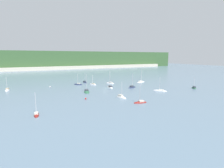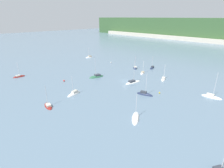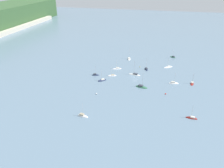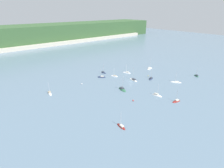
{
  "view_description": "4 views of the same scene",
  "coord_description": "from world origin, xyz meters",
  "views": [
    {
      "loc": [
        -41.98,
        -89.29,
        18.2
      ],
      "look_at": [
        -0.86,
        -9.87,
        3.93
      ],
      "focal_mm": 28.0,
      "sensor_mm": 36.0,
      "label": 1
    },
    {
      "loc": [
        48.33,
        -54.72,
        26.82
      ],
      "look_at": [
        0.47,
        -8.65,
        1.12
      ],
      "focal_mm": 28.0,
      "sensor_mm": 36.0,
      "label": 2
    },
    {
      "loc": [
        -128.7,
        -16.18,
        59.88
      ],
      "look_at": [
        -16.66,
        11.53,
        1.71
      ],
      "focal_mm": 35.0,
      "sensor_mm": 36.0,
      "label": 3
    },
    {
      "loc": [
        -80.82,
        -75.63,
        45.55
      ],
      "look_at": [
        -16.69,
        0.19,
        2.89
      ],
      "focal_mm": 28.0,
      "sensor_mm": 36.0,
      "label": 4
    }
  ],
  "objects": [
    {
      "name": "sailboat_12",
      "position": [
        -1.37,
        -35.15,
        0.11
      ],
      "size": [
        5.84,
        2.83,
        7.82
      ],
      "rotation": [
        0.0,
        0.0,
        2.96
      ],
      "color": "maroon",
      "rests_on": "ground_plane"
    },
    {
      "name": "sailboat_6",
      "position": [
        22.38,
        -20.52,
        0.07
      ],
      "size": [
        5.84,
        7.11,
        8.02
      ],
      "rotation": [
        0.0,
        0.0,
        2.18
      ],
      "color": "silver",
      "rests_on": "ground_plane"
    },
    {
      "name": "hillside_ridge",
      "position": [
        0.0,
        188.04,
        12.66
      ],
      "size": [
        413.48,
        58.61,
        25.31
      ],
      "color": "#385B33",
      "rests_on": "ground_plane"
    },
    {
      "name": "mooring_buoy_1",
      "position": [
        17.74,
        -0.64,
        0.27
      ],
      "size": [
        0.53,
        0.53,
        0.53
      ],
      "color": "yellow",
      "rests_on": "ground_plane"
    },
    {
      "name": "sailboat_8",
      "position": [
        -1.8,
        15.21,
        0.07
      ],
      "size": [
        3.91,
        6.06,
        7.05
      ],
      "rotation": [
        0.0,
        0.0,
        1.96
      ],
      "color": "silver",
      "rests_on": "ground_plane"
    },
    {
      "name": "sailboat_13",
      "position": [
        3.5,
        0.98,
        0.14
      ],
      "size": [
        3.44,
        8.32,
        10.34
      ],
      "rotation": [
        0.0,
        0.0,
        1.41
      ],
      "color": "white",
      "rests_on": "ground_plane"
    },
    {
      "name": "sailboat_1",
      "position": [
        14.57,
        -5.59,
        0.13
      ],
      "size": [
        6.32,
        3.47,
        9.22
      ],
      "rotation": [
        0.0,
        0.0,
        0.31
      ],
      "color": "#232D4C",
      "rests_on": "ground_plane"
    },
    {
      "name": "sailboat_2",
      "position": [
        -3.53,
        26.09,
        0.13
      ],
      "size": [
        2.57,
        5.22,
        7.5
      ],
      "rotation": [
        0.0,
        0.0,
        4.93
      ],
      "color": "#232D4C",
      "rests_on": "ground_plane"
    },
    {
      "name": "sailboat_3",
      "position": [
        44.66,
        -23.83,
        0.13
      ],
      "size": [
        3.76,
        4.98,
        7.2
      ],
      "rotation": [
        0.0,
        0.0,
        1.05
      ],
      "color": "#2D6647",
      "rests_on": "ground_plane"
    },
    {
      "name": "sailboat_5",
      "position": [
        -49.61,
        17.57,
        0.12
      ],
      "size": [
        2.68,
        5.82,
        8.23
      ],
      "rotation": [
        0.0,
        0.0,
        4.56
      ],
      "color": "silver",
      "rests_on": "ground_plane"
    },
    {
      "name": "ground_plane",
      "position": [
        0.0,
        0.0,
        0.0
      ],
      "size": [
        600.0,
        600.0,
        0.0
      ],
      "primitive_type": "plane",
      "color": "slate"
    },
    {
      "name": "sailboat_9",
      "position": [
        -10.24,
        19.52,
        0.08
      ],
      "size": [
        5.6,
        5.81,
        7.87
      ],
      "rotation": [
        0.0,
        0.0,
        2.32
      ],
      "color": "#232D4C",
      "rests_on": "ground_plane"
    },
    {
      "name": "sailboat_0",
      "position": [
        10.42,
        14.55,
        0.1
      ],
      "size": [
        4.34,
        6.96,
        7.5
      ],
      "rotation": [
        0.0,
        0.0,
        1.97
      ],
      "color": "silver",
      "rests_on": "ground_plane"
    },
    {
      "name": "sailboat_4",
      "position": [
        32.37,
        9.78,
        0.13
      ],
      "size": [
        6.94,
        3.2,
        9.81
      ],
      "rotation": [
        0.0,
        0.0,
        0.15
      ],
      "color": "white",
      "rests_on": "ground_plane"
    },
    {
      "name": "sailboat_11",
      "position": [
        -38.94,
        -32.09,
        0.1
      ],
      "size": [
        1.96,
        5.39,
        7.93
      ],
      "rotation": [
        0.0,
        0.0,
        1.48
      ],
      "color": "maroon",
      "rests_on": "ground_plane"
    },
    {
      "name": "sailboat_10",
      "position": [
        -3.68,
        -24.16,
        0.12
      ],
      "size": [
        3.03,
        6.28,
        7.96
      ],
      "rotation": [
        0.0,
        0.0,
        4.92
      ],
      "color": "white",
      "rests_on": "ground_plane"
    },
    {
      "name": "shore_town_strip",
      "position": [
        0.0,
        155.24,
        2.24
      ],
      "size": [
        351.46,
        6.0,
        4.48
      ],
      "color": "beige",
      "rests_on": "ground_plane"
    },
    {
      "name": "sailboat_7",
      "position": [
        -13.29,
        -5.65,
        0.12
      ],
      "size": [
        4.24,
        7.74,
        10.09
      ],
      "rotation": [
        0.0,
        0.0,
        4.48
      ],
      "color": "#2D6647",
      "rests_on": "ground_plane"
    },
    {
      "name": "mooring_buoy_0",
      "position": [
        -18.65,
        -19.74,
        0.35
      ],
      "size": [
        0.7,
        0.7,
        0.7
      ],
      "color": "red",
      "rests_on": "ground_plane"
    },
    {
      "name": "mooring_buoy_2",
      "position": [
        -27.88,
        17.65,
        0.41
      ],
      "size": [
        0.83,
        0.83,
        0.83
      ],
      "color": "white",
      "rests_on": "ground_plane"
    }
  ]
}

